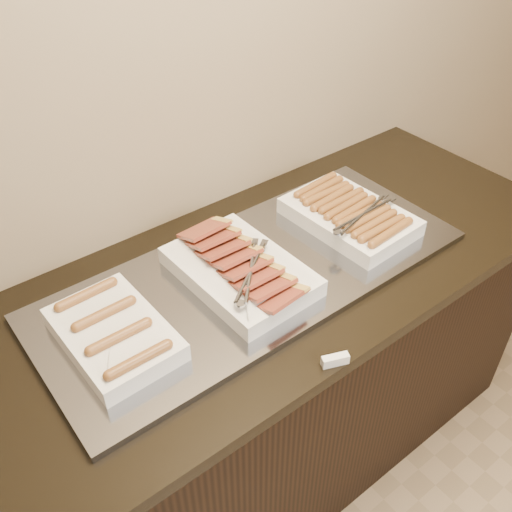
{
  "coord_description": "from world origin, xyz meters",
  "views": [
    {
      "loc": [
        -0.7,
        1.19,
        1.93
      ],
      "look_at": [
        0.03,
        2.13,
        0.97
      ],
      "focal_mm": 40.0,
      "sensor_mm": 36.0,
      "label": 1
    }
  ],
  "objects": [
    {
      "name": "counter",
      "position": [
        0.0,
        2.13,
        0.45
      ],
      "size": [
        2.06,
        0.76,
        0.9
      ],
      "color": "black",
      "rests_on": "ground"
    },
    {
      "name": "dish_right",
      "position": [
        0.39,
        2.13,
        0.95
      ],
      "size": [
        0.28,
        0.38,
        0.08
      ],
      "rotation": [
        0.0,
        0.0,
        0.04
      ],
      "color": "white",
      "rests_on": "warming_tray"
    },
    {
      "name": "warming_tray",
      "position": [
        0.02,
        2.13,
        0.91
      ],
      "size": [
        1.2,
        0.5,
        0.02
      ],
      "primitive_type": "cube",
      "color": "gray",
      "rests_on": "counter"
    },
    {
      "name": "dish_center",
      "position": [
        -0.03,
        2.13,
        0.95
      ],
      "size": [
        0.27,
        0.42,
        0.09
      ],
      "rotation": [
        0.0,
        0.0,
        0.03
      ],
      "color": "white",
      "rests_on": "warming_tray"
    },
    {
      "name": "label_holder",
      "position": [
        -0.02,
        1.77,
        0.91
      ],
      "size": [
        0.07,
        0.04,
        0.03
      ],
      "primitive_type": "cube",
      "rotation": [
        0.0,
        0.0,
        -0.38
      ],
      "color": "white",
      "rests_on": "counter"
    },
    {
      "name": "dish_left",
      "position": [
        -0.4,
        2.13,
        0.95
      ],
      "size": [
        0.22,
        0.33,
        0.07
      ],
      "rotation": [
        0.0,
        0.0,
        0.03
      ],
      "color": "white",
      "rests_on": "warming_tray"
    }
  ]
}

